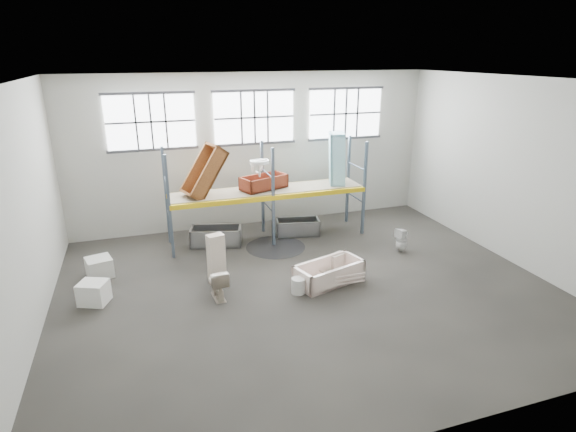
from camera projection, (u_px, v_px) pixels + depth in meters
name	position (u px, v px, depth m)	size (l,w,h in m)	color
floor	(307.00, 289.00, 11.60)	(12.00, 10.00, 0.10)	#434039
ceiling	(310.00, 78.00, 9.90)	(12.00, 10.00, 0.10)	silver
wall_back	(254.00, 151.00, 15.27)	(12.00, 0.10, 5.00)	#B2B1A6
wall_front	(440.00, 293.00, 6.23)	(12.00, 0.10, 5.00)	#B9B8AB
wall_left	(16.00, 220.00, 8.96)	(0.10, 10.00, 5.00)	#B6B5A8
wall_right	(517.00, 172.00, 12.53)	(0.10, 10.00, 5.00)	#B2B2A4
window_left	(151.00, 122.00, 13.86)	(2.60, 0.04, 1.60)	white
window_mid	(254.00, 117.00, 14.80)	(2.60, 0.04, 1.60)	white
window_right	(345.00, 114.00, 15.75)	(2.60, 0.04, 1.60)	white
rack_upright_la	(169.00, 208.00, 12.79)	(0.08, 0.08, 3.00)	slate
rack_upright_lb	(166.00, 196.00, 13.86)	(0.08, 0.08, 3.00)	slate
rack_upright_ma	(273.00, 198.00, 13.68)	(0.08, 0.08, 3.00)	slate
rack_upright_mb	(263.00, 187.00, 14.75)	(0.08, 0.08, 3.00)	slate
rack_upright_ra	(364.00, 189.00, 14.56)	(0.08, 0.08, 3.00)	slate
rack_upright_rb	(348.00, 180.00, 15.64)	(0.08, 0.08, 3.00)	slate
rack_beam_front	(273.00, 198.00, 13.68)	(6.00, 0.10, 0.14)	yellow
rack_beam_back	(263.00, 187.00, 14.75)	(6.00, 0.10, 0.14)	yellow
shelf_deck	(268.00, 190.00, 14.19)	(5.90, 1.10, 0.03)	gray
wet_patch	(276.00, 247.00, 14.00)	(1.80, 1.80, 0.00)	black
bathtub_beige	(329.00, 272.00, 11.79)	(1.77, 0.83, 0.52)	#FADCCE
cistern_spare	(337.00, 261.00, 12.38)	(0.45, 0.22, 0.43)	beige
sink_in_tub	(324.00, 270.00, 12.16)	(0.39, 0.39, 0.14)	beige
toilet_beige	(217.00, 283.00, 10.99)	(0.43, 0.76, 0.77)	beige
cistern_tall	(216.00, 258.00, 11.71)	(0.41, 0.27, 1.28)	beige
toilet_white	(402.00, 240.00, 13.61)	(0.32, 0.33, 0.71)	white
steel_tub_left	(216.00, 236.00, 14.08)	(1.51, 0.71, 0.56)	#ADAFB5
steel_tub_right	(298.00, 227.00, 14.89)	(1.38, 0.64, 0.50)	#94979A
rust_tub_flat	(264.00, 182.00, 14.14)	(1.42, 0.66, 0.40)	#95391F
rust_tub_tilted	(204.00, 172.00, 13.39)	(1.64, 0.77, 0.46)	#9B5D24
sink_on_shelf	(260.00, 176.00, 13.78)	(0.58, 0.45, 0.52)	white
blue_tub_upright	(337.00, 159.00, 14.58)	(1.64, 0.77, 0.46)	#9ADEEE
bucket	(298.00, 286.00, 11.26)	(0.34, 0.34, 0.39)	silver
carton_near	(94.00, 293.00, 10.79)	(0.62, 0.53, 0.53)	white
carton_far	(99.00, 267.00, 12.10)	(0.61, 0.61, 0.51)	beige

